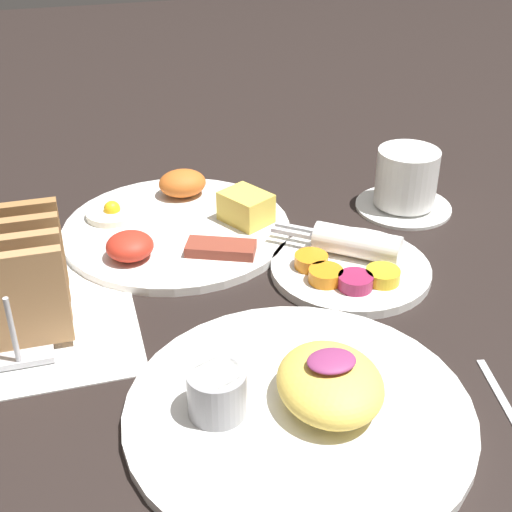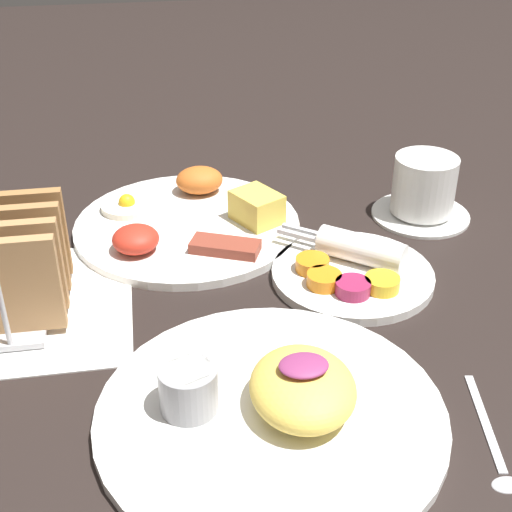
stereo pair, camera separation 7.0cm
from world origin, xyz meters
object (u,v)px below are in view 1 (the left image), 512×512
Objects in this scene: plate_breakfast at (179,224)px; toast_rack at (11,279)px; plate_foreground at (301,402)px; coffee_cup at (406,182)px; plate_condiments at (350,264)px.

toast_rack reaches higher than plate_breakfast.
plate_foreground is 0.30m from toast_rack.
coffee_cup is at bearing 52.19° from plate_foreground.
plate_condiments is at bearing -40.86° from plate_breakfast.
plate_breakfast is at bearing 37.11° from toast_rack.
plate_foreground is at bearing -122.44° from plate_condiments.
plate_foreground is 1.93× the size of toast_rack.
plate_breakfast is at bearing 139.14° from plate_condiments.
plate_foreground is at bearing -83.24° from plate_breakfast.
plate_foreground reaches higher than plate_condiments.
plate_condiments is 0.35m from toast_rack.
plate_condiments is (0.16, -0.14, 0.00)m from plate_breakfast.
plate_condiments is 0.60× the size of plate_foreground.
plate_foreground is at bearing -41.28° from toast_rack.
plate_condiments is at bearing -134.80° from coffee_cup.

